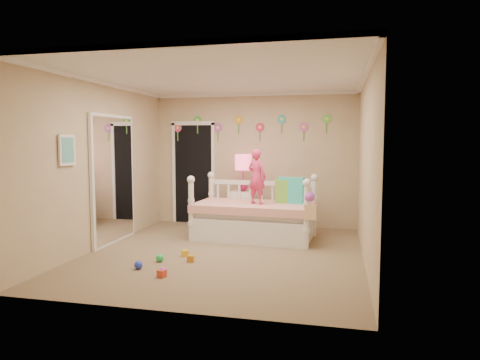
% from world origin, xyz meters
% --- Properties ---
extents(floor, '(4.00, 4.50, 0.01)m').
position_xyz_m(floor, '(0.00, 0.00, 0.00)').
color(floor, '#7F684C').
rests_on(floor, ground).
extents(ceiling, '(4.00, 4.50, 0.01)m').
position_xyz_m(ceiling, '(0.00, 0.00, 2.60)').
color(ceiling, white).
rests_on(ceiling, floor).
extents(back_wall, '(4.00, 0.01, 2.60)m').
position_xyz_m(back_wall, '(0.00, 2.25, 1.30)').
color(back_wall, tan).
rests_on(back_wall, floor).
extents(left_wall, '(0.01, 4.50, 2.60)m').
position_xyz_m(left_wall, '(-2.00, 0.00, 1.30)').
color(left_wall, tan).
rests_on(left_wall, floor).
extents(right_wall, '(0.01, 4.50, 2.60)m').
position_xyz_m(right_wall, '(2.00, 0.00, 1.30)').
color(right_wall, tan).
rests_on(right_wall, floor).
extents(crown_molding, '(4.00, 4.50, 0.06)m').
position_xyz_m(crown_molding, '(0.00, 0.00, 2.57)').
color(crown_molding, white).
rests_on(crown_molding, ceiling).
extents(daybed, '(2.10, 1.22, 1.10)m').
position_xyz_m(daybed, '(0.24, 1.08, 0.55)').
color(daybed, white).
rests_on(daybed, floor).
extents(pillow_turquoise, '(0.47, 0.25, 0.44)m').
position_xyz_m(pillow_turquoise, '(0.86, 1.20, 0.84)').
color(pillow_turquoise, '#22AAA8').
rests_on(pillow_turquoise, daybed).
extents(pillow_lime, '(0.43, 0.17, 0.40)m').
position_xyz_m(pillow_lime, '(0.80, 1.22, 0.81)').
color(pillow_lime, '#6EC43C').
rests_on(pillow_lime, daybed).
extents(child, '(0.40, 0.34, 0.92)m').
position_xyz_m(child, '(0.30, 0.99, 1.08)').
color(child, '#E73469').
rests_on(child, daybed).
extents(nightstand, '(0.48, 0.40, 0.73)m').
position_xyz_m(nightstand, '(-0.11, 1.80, 0.37)').
color(nightstand, white).
rests_on(nightstand, floor).
extents(table_lamp, '(0.32, 0.32, 0.69)m').
position_xyz_m(table_lamp, '(-0.11, 1.80, 1.19)').
color(table_lamp, '#D31C65').
rests_on(table_lamp, nightstand).
extents(closet_doorway, '(0.90, 0.04, 2.07)m').
position_xyz_m(closet_doorway, '(-1.25, 2.23, 1.03)').
color(closet_doorway, black).
rests_on(closet_doorway, back_wall).
extents(flower_decals, '(3.40, 0.02, 0.50)m').
position_xyz_m(flower_decals, '(-0.09, 2.24, 1.94)').
color(flower_decals, '#B2668C').
rests_on(flower_decals, back_wall).
extents(mirror_closet, '(0.07, 1.30, 2.10)m').
position_xyz_m(mirror_closet, '(-1.96, 0.30, 1.05)').
color(mirror_closet, white).
rests_on(mirror_closet, left_wall).
extents(wall_picture, '(0.05, 0.34, 0.42)m').
position_xyz_m(wall_picture, '(-1.97, -0.90, 1.55)').
color(wall_picture, white).
rests_on(wall_picture, left_wall).
extents(hanging_bag, '(0.20, 0.16, 0.36)m').
position_xyz_m(hanging_bag, '(1.21, 0.51, 0.67)').
color(hanging_bag, beige).
rests_on(hanging_bag, daybed).
extents(toy_scatter, '(1.02, 1.42, 0.11)m').
position_xyz_m(toy_scatter, '(-0.61, -0.77, 0.06)').
color(toy_scatter, '#996666').
rests_on(toy_scatter, floor).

